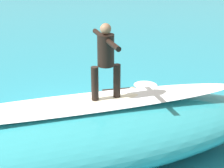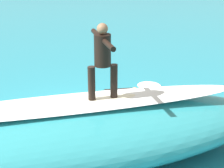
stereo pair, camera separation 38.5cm
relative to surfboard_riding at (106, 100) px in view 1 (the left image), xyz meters
The scene contains 9 objects.
ground_plane 2.52m from the surfboard_riding, 60.05° to the right, with size 120.00×120.00×0.00m, color teal.
wave_crest 1.08m from the surfboard_riding, 15.26° to the left, with size 9.35×3.12×1.38m, color teal.
wave_foam_lip 0.79m from the surfboard_riding, 15.26° to the left, with size 7.94×1.09×0.08m, color white.
surfboard_riding is the anchor object (origin of this frame).
surfer_riding 1.02m from the surfboard_riding, 90.00° to the right, with size 0.64×1.55×1.68m.
surfboard_paddling 3.45m from the surfboard_riding, 96.27° to the right, with size 1.93×0.52×0.10m, color #EAE5C6.
surfer_paddling 3.34m from the surfboard_riding, 93.85° to the right, with size 1.81×0.59×0.33m.
foam_patch_near 4.73m from the surfboard_riding, 108.27° to the right, with size 0.83×0.77×0.11m, color white.
foam_patch_far 4.03m from the surfboard_riding, 129.98° to the right, with size 1.06×0.93×0.17m, color white.
Camera 1 is at (-0.98, 9.08, 4.71)m, focal length 57.57 mm.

